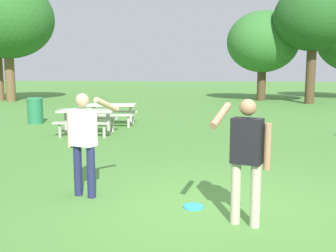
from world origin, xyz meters
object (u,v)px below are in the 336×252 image
(picnic_table_far, at_px, (112,110))
(trash_can_further_along, at_px, (35,111))
(picnic_table_near, at_px, (87,117))
(tree_far_right, at_px, (263,42))
(tree_slender_mid, at_px, (313,18))
(person_thrower, at_px, (246,153))
(tree_broad_center, at_px, (7,19))
(frisbee, at_px, (193,207))
(person_catcher, at_px, (84,137))

(picnic_table_far, height_order, trash_can_further_along, trash_can_further_along)
(picnic_table_near, relative_size, tree_far_right, 0.31)
(picnic_table_near, bearing_deg, tree_slender_mid, 51.70)
(person_thrower, relative_size, trash_can_further_along, 1.71)
(person_thrower, xyz_separation_m, tree_broad_center, (-12.86, 18.37, 4.07))
(tree_slender_mid, bearing_deg, tree_broad_center, -178.77)
(person_thrower, xyz_separation_m, tree_slender_mid, (5.29, 18.76, 3.93))
(frisbee, height_order, trash_can_further_along, trash_can_further_along)
(person_thrower, xyz_separation_m, picnic_table_near, (-4.23, 6.70, -0.40))
(tree_broad_center, bearing_deg, tree_slender_mid, 1.23)
(person_thrower, height_order, trash_can_further_along, person_thrower)
(picnic_table_near, height_order, trash_can_further_along, trash_can_further_along)
(person_catcher, xyz_separation_m, tree_broad_center, (-10.45, 17.45, 4.07))
(picnic_table_near, bearing_deg, frisbee, -59.86)
(tree_far_right, bearing_deg, tree_broad_center, -170.93)
(picnic_table_near, height_order, tree_broad_center, tree_broad_center)
(trash_can_further_along, distance_m, tree_slender_mid, 16.29)
(person_thrower, xyz_separation_m, trash_can_further_along, (-6.94, 8.95, -0.48))
(picnic_table_near, distance_m, tree_broad_center, 15.19)
(frisbee, bearing_deg, tree_slender_mid, 71.79)
(frisbee, height_order, picnic_table_near, picnic_table_near)
(trash_can_further_along, bearing_deg, picnic_table_near, -39.81)
(frisbee, distance_m, picnic_table_far, 8.83)
(trash_can_further_along, bearing_deg, tree_far_right, 50.81)
(tree_broad_center, bearing_deg, person_thrower, -55.00)
(person_catcher, height_order, trash_can_further_along, person_catcher)
(frisbee, bearing_deg, tree_broad_center, 124.40)
(trash_can_further_along, height_order, tree_broad_center, tree_broad_center)
(person_thrower, relative_size, tree_broad_center, 0.22)
(picnic_table_far, bearing_deg, tree_slender_mid, 47.19)
(tree_far_right, relative_size, tree_slender_mid, 0.82)
(frisbee, relative_size, tree_far_right, 0.05)
(picnic_table_far, bearing_deg, picnic_table_near, -97.33)
(person_thrower, height_order, tree_slender_mid, tree_slender_mid)
(picnic_table_far, height_order, tree_far_right, tree_far_right)
(person_thrower, distance_m, picnic_table_near, 7.93)
(person_thrower, bearing_deg, picnic_table_far, 114.36)
(picnic_table_near, relative_size, tree_slender_mid, 0.26)
(picnic_table_near, xyz_separation_m, tree_broad_center, (-8.63, 11.68, 4.47))
(person_catcher, height_order, picnic_table_near, person_catcher)
(picnic_table_near, relative_size, picnic_table_far, 0.98)
(person_catcher, height_order, tree_slender_mid, tree_slender_mid)
(person_thrower, relative_size, frisbee, 5.50)
(person_thrower, bearing_deg, picnic_table_near, 122.30)
(picnic_table_far, bearing_deg, tree_broad_center, 132.79)
(tree_far_right, xyz_separation_m, tree_slender_mid, (2.52, -2.11, 1.19))
(frisbee, xyz_separation_m, tree_slender_mid, (5.98, 18.18, 4.88))
(person_catcher, bearing_deg, picnic_table_near, 107.45)
(picnic_table_near, distance_m, tree_far_right, 16.12)
(person_catcher, xyz_separation_m, picnic_table_near, (-1.82, 5.77, -0.40))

